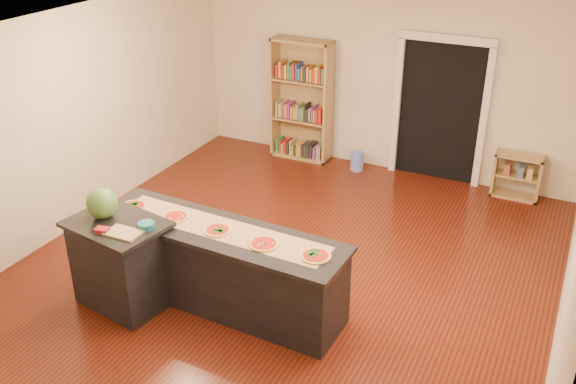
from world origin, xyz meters
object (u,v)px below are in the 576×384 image
at_px(side_counter, 121,263).
at_px(waste_bin, 357,161).
at_px(low_shelf, 517,176).
at_px(bookshelf, 301,101).
at_px(kitchen_island, 221,267).
at_px(watermelon, 102,203).

height_order(side_counter, waste_bin, side_counter).
xyz_separation_m(low_shelf, waste_bin, (-2.39, -0.12, -0.18)).
bearing_deg(side_counter, waste_bin, 86.10).
bearing_deg(low_shelf, bookshelf, -179.48).
relative_size(kitchen_island, side_counter, 2.77).
xyz_separation_m(low_shelf, watermelon, (-3.62, -4.48, 0.83)).
relative_size(side_counter, waste_bin, 3.33).
xyz_separation_m(kitchen_island, bookshelf, (-0.94, 4.03, 0.51)).
xyz_separation_m(kitchen_island, low_shelf, (2.47, 4.06, -0.13)).
bearing_deg(bookshelf, watermelon, -92.69).
bearing_deg(waste_bin, kitchen_island, -91.16).
xyz_separation_m(side_counter, waste_bin, (1.05, 4.39, -0.35)).
distance_m(low_shelf, waste_bin, 2.40).
distance_m(kitchen_island, low_shelf, 4.75).
height_order(kitchen_island, bookshelf, bookshelf).
relative_size(waste_bin, watermelon, 0.92).
bearing_deg(bookshelf, low_shelf, 0.52).
distance_m(kitchen_island, bookshelf, 4.17).
height_order(low_shelf, waste_bin, low_shelf).
height_order(kitchen_island, low_shelf, kitchen_island).
xyz_separation_m(side_counter, watermelon, (-0.18, 0.03, 0.66)).
distance_m(kitchen_island, side_counter, 1.07).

